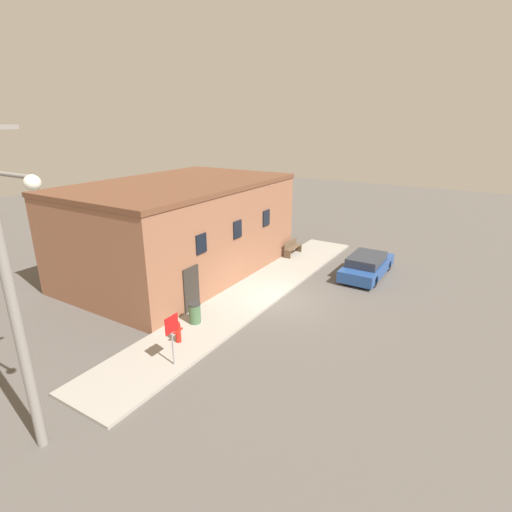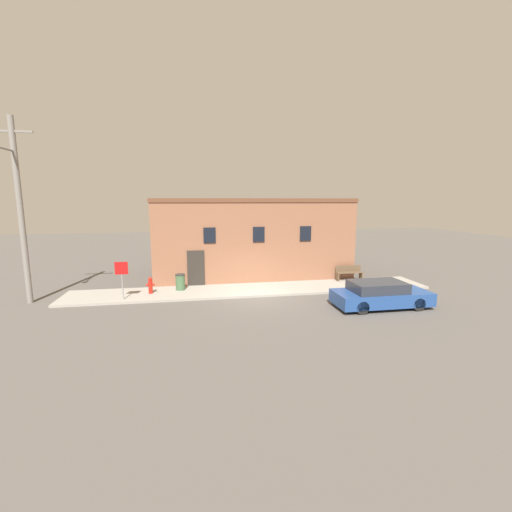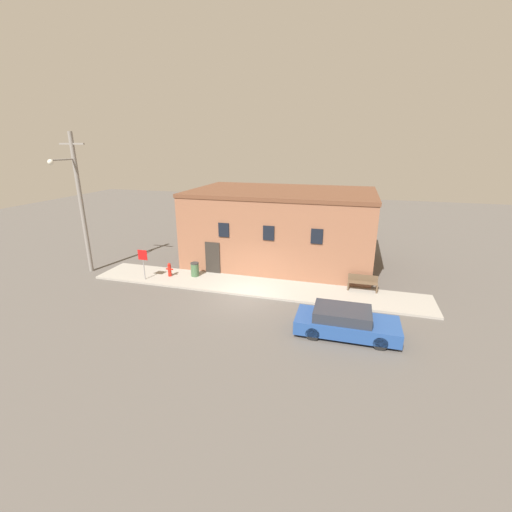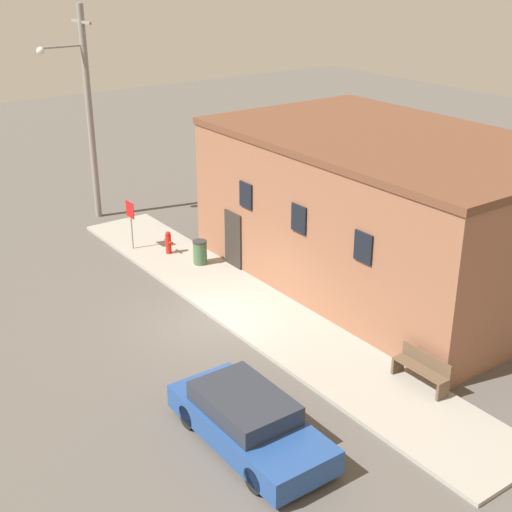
{
  "view_description": "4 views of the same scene",
  "coord_description": "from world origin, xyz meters",
  "px_view_note": "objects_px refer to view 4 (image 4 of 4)",
  "views": [
    {
      "loc": [
        -15.71,
        -8.4,
        8.42
      ],
      "look_at": [
        0.18,
        1.41,
        2.0
      ],
      "focal_mm": 28.0,
      "sensor_mm": 36.0,
      "label": 1
    },
    {
      "loc": [
        -3.19,
        -17.22,
        5.09
      ],
      "look_at": [
        0.18,
        1.41,
        2.0
      ],
      "focal_mm": 24.0,
      "sensor_mm": 36.0,
      "label": 2
    },
    {
      "loc": [
        5.34,
        -16.9,
        8.21
      ],
      "look_at": [
        0.18,
        1.41,
        2.0
      ],
      "focal_mm": 24.0,
      "sensor_mm": 36.0,
      "label": 3
    },
    {
      "loc": [
        16.94,
        -10.66,
        10.82
      ],
      "look_at": [
        0.18,
        1.41,
        2.0
      ],
      "focal_mm": 50.0,
      "sensor_mm": 36.0,
      "label": 4
    }
  ],
  "objects_px": {
    "stop_sign": "(131,216)",
    "bench": "(422,369)",
    "trash_bin": "(200,252)",
    "fire_hydrant": "(168,242)",
    "utility_pole": "(87,109)",
    "parked_car": "(248,421)"
  },
  "relations": [
    {
      "from": "stop_sign",
      "to": "bench",
      "type": "distance_m",
      "value": 13.33
    },
    {
      "from": "fire_hydrant",
      "to": "trash_bin",
      "type": "relative_size",
      "value": 0.99
    },
    {
      "from": "fire_hydrant",
      "to": "bench",
      "type": "distance_m",
      "value": 11.97
    },
    {
      "from": "parked_car",
      "to": "bench",
      "type": "bearing_deg",
      "value": 80.95
    },
    {
      "from": "bench",
      "to": "stop_sign",
      "type": "bearing_deg",
      "value": -171.58
    },
    {
      "from": "stop_sign",
      "to": "bench",
      "type": "relative_size",
      "value": 1.15
    },
    {
      "from": "fire_hydrant",
      "to": "bench",
      "type": "height_order",
      "value": "bench"
    },
    {
      "from": "trash_bin",
      "to": "utility_pole",
      "type": "height_order",
      "value": "utility_pole"
    },
    {
      "from": "bench",
      "to": "utility_pole",
      "type": "relative_size",
      "value": 0.19
    },
    {
      "from": "bench",
      "to": "utility_pole",
      "type": "height_order",
      "value": "utility_pole"
    },
    {
      "from": "utility_pole",
      "to": "stop_sign",
      "type": "bearing_deg",
      "value": -6.45
    },
    {
      "from": "fire_hydrant",
      "to": "utility_pole",
      "type": "height_order",
      "value": "utility_pole"
    },
    {
      "from": "fire_hydrant",
      "to": "parked_car",
      "type": "height_order",
      "value": "parked_car"
    },
    {
      "from": "stop_sign",
      "to": "bench",
      "type": "xyz_separation_m",
      "value": [
        13.16,
        1.95,
        -0.88
      ]
    },
    {
      "from": "bench",
      "to": "trash_bin",
      "type": "distance_m",
      "value": 10.38
    },
    {
      "from": "trash_bin",
      "to": "fire_hydrant",
      "type": "bearing_deg",
      "value": -163.34
    },
    {
      "from": "fire_hydrant",
      "to": "stop_sign",
      "type": "relative_size",
      "value": 0.46
    },
    {
      "from": "bench",
      "to": "trash_bin",
      "type": "height_order",
      "value": "bench"
    },
    {
      "from": "bench",
      "to": "parked_car",
      "type": "height_order",
      "value": "parked_car"
    },
    {
      "from": "stop_sign",
      "to": "parked_car",
      "type": "bearing_deg",
      "value": -14.32
    },
    {
      "from": "stop_sign",
      "to": "fire_hydrant",
      "type": "bearing_deg",
      "value": 36.47
    },
    {
      "from": "bench",
      "to": "utility_pole",
      "type": "xyz_separation_m",
      "value": [
        -17.72,
        -1.43,
        4.18
      ]
    }
  ]
}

